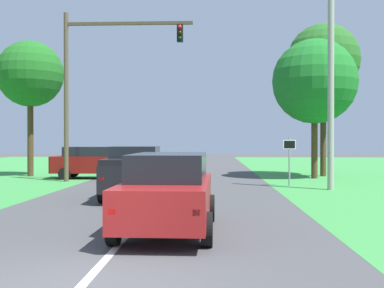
{
  "coord_description": "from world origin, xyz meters",
  "views": [
    {
      "loc": [
        1.98,
        -7.07,
        2.2
      ],
      "look_at": [
        0.92,
        16.72,
        2.01
      ],
      "focal_mm": 44.2,
      "sensor_mm": 36.0,
      "label": 1
    }
  ],
  "objects_px": {
    "keep_moving_sign": "(289,155)",
    "extra_tree_1": "(30,74)",
    "red_suv_near": "(169,190)",
    "extra_tree_2": "(315,82)",
    "oak_tree_right": "(323,60)",
    "utility_pole_right": "(331,92)",
    "pickup_truck_lead": "(136,171)",
    "traffic_light": "(95,73)",
    "crossing_suv_far": "(93,162)"
  },
  "relations": [
    {
      "from": "pickup_truck_lead",
      "to": "utility_pole_right",
      "type": "distance_m",
      "value": 9.41
    },
    {
      "from": "traffic_light",
      "to": "utility_pole_right",
      "type": "bearing_deg",
      "value": -17.68
    },
    {
      "from": "crossing_suv_far",
      "to": "utility_pole_right",
      "type": "xyz_separation_m",
      "value": [
        12.1,
        -5.72,
        3.38
      ]
    },
    {
      "from": "traffic_light",
      "to": "oak_tree_right",
      "type": "bearing_deg",
      "value": 18.59
    },
    {
      "from": "oak_tree_right",
      "to": "crossing_suv_far",
      "type": "distance_m",
      "value": 15.11
    },
    {
      "from": "pickup_truck_lead",
      "to": "oak_tree_right",
      "type": "xyz_separation_m",
      "value": [
        9.69,
        11.29,
        6.08
      ]
    },
    {
      "from": "red_suv_near",
      "to": "pickup_truck_lead",
      "type": "bearing_deg",
      "value": 105.96
    },
    {
      "from": "utility_pole_right",
      "to": "extra_tree_1",
      "type": "xyz_separation_m",
      "value": [
        -16.37,
        7.21,
        1.88
      ]
    },
    {
      "from": "extra_tree_1",
      "to": "extra_tree_2",
      "type": "height_order",
      "value": "extra_tree_1"
    },
    {
      "from": "utility_pole_right",
      "to": "extra_tree_2",
      "type": "relative_size",
      "value": 1.08
    },
    {
      "from": "pickup_truck_lead",
      "to": "oak_tree_right",
      "type": "height_order",
      "value": "oak_tree_right"
    },
    {
      "from": "pickup_truck_lead",
      "to": "traffic_light",
      "type": "bearing_deg",
      "value": 115.41
    },
    {
      "from": "keep_moving_sign",
      "to": "extra_tree_1",
      "type": "bearing_deg",
      "value": 159.25
    },
    {
      "from": "crossing_suv_far",
      "to": "extra_tree_1",
      "type": "relative_size",
      "value": 0.58
    },
    {
      "from": "traffic_light",
      "to": "pickup_truck_lead",
      "type": "bearing_deg",
      "value": -64.59
    },
    {
      "from": "traffic_light",
      "to": "crossing_suv_far",
      "type": "bearing_deg",
      "value": 107.28
    },
    {
      "from": "crossing_suv_far",
      "to": "keep_moving_sign",
      "type": "bearing_deg",
      "value": -21.36
    },
    {
      "from": "red_suv_near",
      "to": "utility_pole_right",
      "type": "distance_m",
      "value": 12.14
    },
    {
      "from": "extra_tree_2",
      "to": "extra_tree_1",
      "type": "bearing_deg",
      "value": 176.92
    },
    {
      "from": "utility_pole_right",
      "to": "keep_moving_sign",
      "type": "bearing_deg",
      "value": 134.19
    },
    {
      "from": "red_suv_near",
      "to": "utility_pole_right",
      "type": "relative_size",
      "value": 0.57
    },
    {
      "from": "oak_tree_right",
      "to": "crossing_suv_far",
      "type": "xyz_separation_m",
      "value": [
        -13.62,
        -2.29,
        -6.13
      ]
    },
    {
      "from": "red_suv_near",
      "to": "traffic_light",
      "type": "bearing_deg",
      "value": 110.96
    },
    {
      "from": "traffic_light",
      "to": "utility_pole_right",
      "type": "xyz_separation_m",
      "value": [
        11.45,
        -3.65,
        -1.45
      ]
    },
    {
      "from": "extra_tree_2",
      "to": "pickup_truck_lead",
      "type": "bearing_deg",
      "value": -132.57
    },
    {
      "from": "oak_tree_right",
      "to": "utility_pole_right",
      "type": "height_order",
      "value": "oak_tree_right"
    },
    {
      "from": "utility_pole_right",
      "to": "extra_tree_1",
      "type": "height_order",
      "value": "utility_pole_right"
    },
    {
      "from": "pickup_truck_lead",
      "to": "extra_tree_1",
      "type": "distance_m",
      "value": 14.3
    },
    {
      "from": "keep_moving_sign",
      "to": "crossing_suv_far",
      "type": "bearing_deg",
      "value": 158.64
    },
    {
      "from": "crossing_suv_far",
      "to": "oak_tree_right",
      "type": "bearing_deg",
      "value": 9.55
    },
    {
      "from": "utility_pole_right",
      "to": "red_suv_near",
      "type": "bearing_deg",
      "value": -122.64
    },
    {
      "from": "red_suv_near",
      "to": "traffic_light",
      "type": "distance_m",
      "value": 15.21
    },
    {
      "from": "utility_pole_right",
      "to": "extra_tree_2",
      "type": "xyz_separation_m",
      "value": [
        0.63,
        6.3,
        1.23
      ]
    },
    {
      "from": "oak_tree_right",
      "to": "utility_pole_right",
      "type": "distance_m",
      "value": 8.61
    },
    {
      "from": "keep_moving_sign",
      "to": "utility_pole_right",
      "type": "distance_m",
      "value": 3.61
    },
    {
      "from": "keep_moving_sign",
      "to": "extra_tree_2",
      "type": "xyz_separation_m",
      "value": [
        2.18,
        4.7,
        4.07
      ]
    },
    {
      "from": "traffic_light",
      "to": "crossing_suv_far",
      "type": "height_order",
      "value": "traffic_light"
    },
    {
      "from": "keep_moving_sign",
      "to": "oak_tree_right",
      "type": "xyz_separation_m",
      "value": [
        3.08,
        6.41,
        5.58
      ]
    },
    {
      "from": "keep_moving_sign",
      "to": "extra_tree_1",
      "type": "xyz_separation_m",
      "value": [
        -14.82,
        5.61,
        4.72
      ]
    },
    {
      "from": "oak_tree_right",
      "to": "extra_tree_1",
      "type": "height_order",
      "value": "oak_tree_right"
    },
    {
      "from": "traffic_light",
      "to": "utility_pole_right",
      "type": "height_order",
      "value": "traffic_light"
    },
    {
      "from": "crossing_suv_far",
      "to": "extra_tree_1",
      "type": "height_order",
      "value": "extra_tree_1"
    },
    {
      "from": "crossing_suv_far",
      "to": "extra_tree_2",
      "type": "bearing_deg",
      "value": 2.59
    },
    {
      "from": "keep_moving_sign",
      "to": "oak_tree_right",
      "type": "relative_size",
      "value": 0.25
    },
    {
      "from": "traffic_light",
      "to": "extra_tree_2",
      "type": "xyz_separation_m",
      "value": [
        12.08,
        2.65,
        -0.22
      ]
    },
    {
      "from": "red_suv_near",
      "to": "extra_tree_2",
      "type": "xyz_separation_m",
      "value": [
        6.92,
        16.12,
        4.59
      ]
    },
    {
      "from": "pickup_truck_lead",
      "to": "crossing_suv_far",
      "type": "height_order",
      "value": "pickup_truck_lead"
    },
    {
      "from": "pickup_truck_lead",
      "to": "crossing_suv_far",
      "type": "relative_size",
      "value": 1.1
    },
    {
      "from": "oak_tree_right",
      "to": "red_suv_near",
      "type": "bearing_deg",
      "value": -113.66
    },
    {
      "from": "oak_tree_right",
      "to": "extra_tree_2",
      "type": "distance_m",
      "value": 2.46
    }
  ]
}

